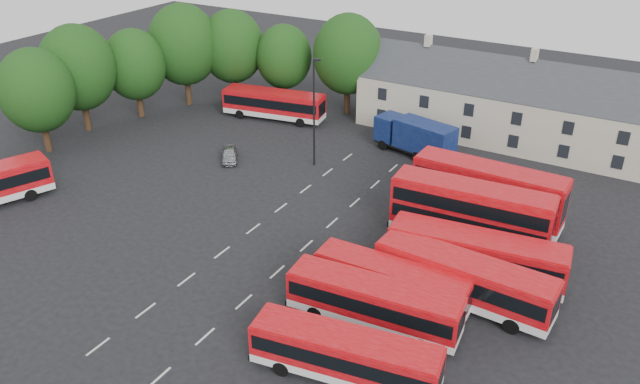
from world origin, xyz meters
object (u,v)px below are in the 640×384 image
at_px(bus_row_a, 345,353).
at_px(bus_dd_south, 471,211).
at_px(silver_car, 229,154).
at_px(box_truck, 416,136).
at_px(lamppost, 314,110).

xyz_separation_m(bus_row_a, bus_dd_south, (1.31, 17.42, 0.96)).
relative_size(bus_row_a, silver_car, 2.92).
height_order(box_truck, lamppost, lamppost).
distance_m(box_truck, silver_car, 18.47).
xyz_separation_m(bus_row_a, box_truck, (-8.58, 30.56, 0.23)).
xyz_separation_m(silver_car, lamppost, (7.74, 3.34, 4.96)).
height_order(bus_dd_south, lamppost, lamppost).
bearing_deg(box_truck, lamppost, -123.34).
distance_m(bus_dd_south, box_truck, 16.46).
bearing_deg(bus_dd_south, lamppost, 156.71).
height_order(box_truck, silver_car, box_truck).
bearing_deg(lamppost, bus_row_a, -55.68).
bearing_deg(silver_car, bus_row_a, -76.97).
bearing_deg(bus_dd_south, box_truck, 122.97).
bearing_deg(lamppost, bus_dd_south, -19.29).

